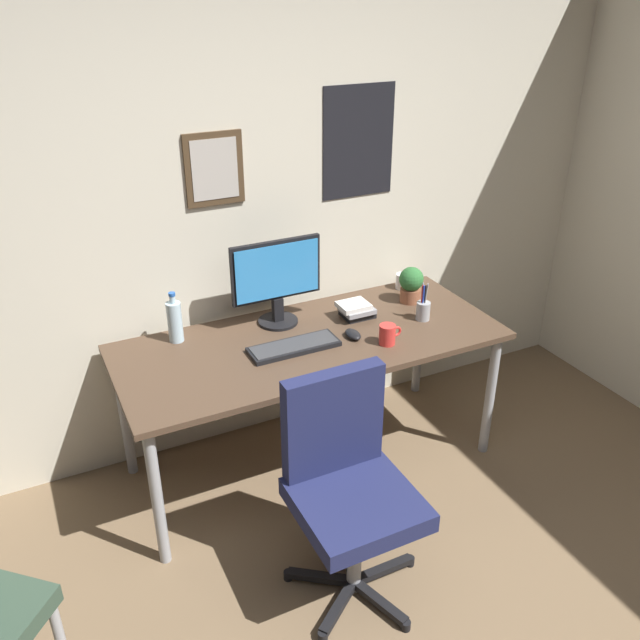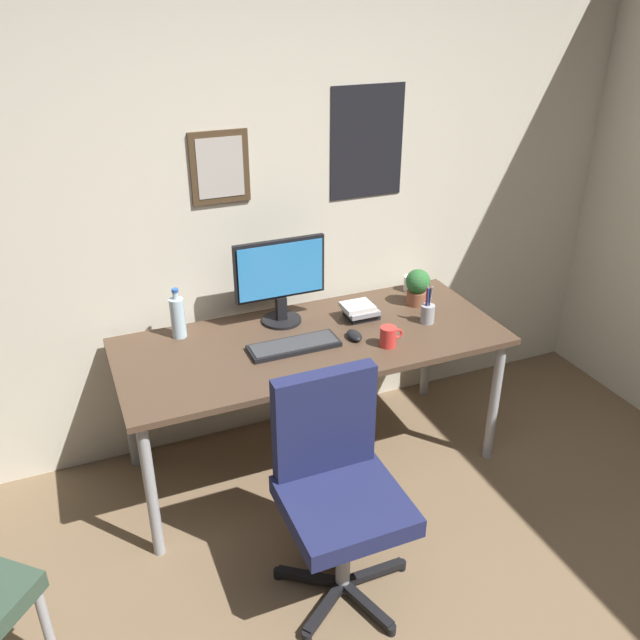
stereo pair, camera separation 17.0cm
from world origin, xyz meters
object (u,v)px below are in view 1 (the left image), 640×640
Objects in this scene: water_bottle at (175,321)px; potted_plant at (411,283)px; book_stack_left at (356,310)px; keyboard at (294,347)px; monitor at (277,279)px; pen_cup at (423,310)px; coffee_mug_near at (403,281)px; office_chair at (347,478)px; coffee_mug_far at (388,334)px; computer_mouse at (353,334)px.

water_bottle is 1.29× the size of potted_plant.
potted_plant is at bearing 6.07° from book_stack_left.
potted_plant is (0.77, 0.20, 0.09)m from keyboard.
monitor is 0.53m from water_bottle.
coffee_mug_near is at bearing 72.54° from pen_cup.
book_stack_left is at bearing -154.02° from coffee_mug_near.
keyboard is 0.71m from pen_cup.
monitor is 0.36m from keyboard.
office_chair reaches higher than pen_cup.
monitor is 3.95× the size of coffee_mug_far.
keyboard is 2.39× the size of book_stack_left.
water_bottle is at bearing 152.20° from coffee_mug_far.
computer_mouse is at bearing -143.99° from coffee_mug_near.
office_chair reaches higher than coffee_mug_far.
keyboard is 0.80m from potted_plant.
book_stack_left is (0.42, 0.16, 0.03)m from keyboard.
monitor reaches higher than coffee_mug_near.
monitor reaches higher than office_chair.
keyboard is (-0.04, -0.28, -0.23)m from monitor.
book_stack_left is at bearing -17.93° from monitor.
office_chair is at bearing -97.41° from monitor.
computer_mouse is 0.44× the size of water_bottle.
monitor is 1.07× the size of keyboard.
pen_cup is at bearing -15.68° from water_bottle.
coffee_mug_far is (0.38, -0.43, -0.19)m from monitor.
book_stack_left is (-0.29, 0.17, -0.01)m from pen_cup.
coffee_mug_far is 0.65× the size of book_stack_left.
keyboard is 2.21× the size of potted_plant.
coffee_mug_near is (0.53, 0.38, 0.02)m from computer_mouse.
coffee_mug_far is at bearing -128.87° from coffee_mug_near.
office_chair is 3.76× the size of water_bottle.
monitor is 4.18× the size of computer_mouse.
monitor is at bearing 130.41° from computer_mouse.
potted_plant is at bearing 44.55° from coffee_mug_far.
coffee_mug_far reaches higher than computer_mouse.
computer_mouse is at bearing -177.99° from pen_cup.
keyboard is at bearing -156.63° from coffee_mug_near.
water_bottle is 2.19× the size of coffee_mug_near.
computer_mouse is at bearing -122.91° from book_stack_left.
monitor is 3.99× the size of coffee_mug_near.
office_chair is 0.81m from computer_mouse.
book_stack_left is (-0.41, -0.20, -0.00)m from coffee_mug_near.
coffee_mug_near is (1.30, 0.04, -0.06)m from water_bottle.
potted_plant is (0.86, 0.90, 0.31)m from office_chair.
monitor is at bearing -4.32° from water_bottle.
office_chair is 8.15× the size of coffee_mug_far.
office_chair is 0.79m from coffee_mug_far.
computer_mouse is at bearing -154.72° from potted_plant.
coffee_mug_far is (0.42, -0.15, 0.04)m from keyboard.
coffee_mug_far is 0.31m from book_stack_left.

